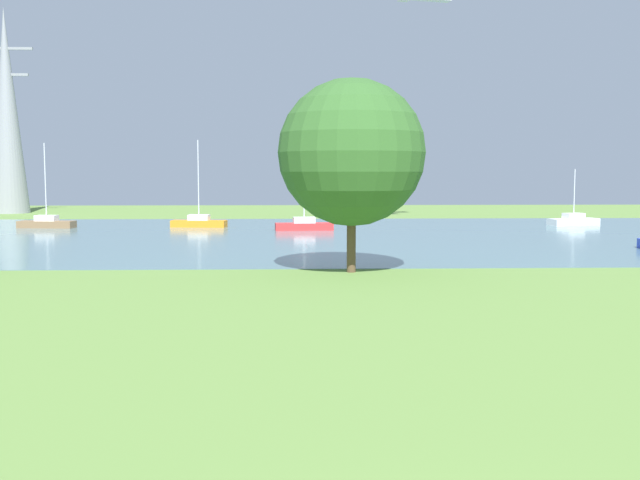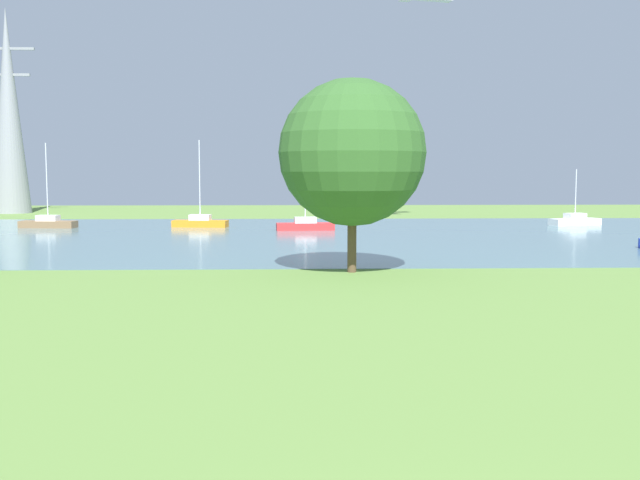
# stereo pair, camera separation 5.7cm
# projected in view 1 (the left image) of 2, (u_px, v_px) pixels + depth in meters

# --- Properties ---
(ground_plane) EXTENTS (160.00, 160.00, 0.00)m
(ground_plane) POSITION_uv_depth(u_px,v_px,m) (350.00, 295.00, 29.54)
(ground_plane) COLOR olive
(water_surface) EXTENTS (140.00, 40.00, 0.02)m
(water_surface) POSITION_uv_depth(u_px,v_px,m) (322.00, 235.00, 57.40)
(water_surface) COLOR slate
(water_surface) RESTS_ON ground
(sailboat_red) EXTENTS (4.91, 1.90, 5.11)m
(sailboat_red) POSITION_uv_depth(u_px,v_px,m) (304.00, 225.00, 62.12)
(sailboat_red) COLOR red
(sailboat_red) RESTS_ON water_surface
(sailboat_brown) EXTENTS (4.94, 2.03, 7.34)m
(sailboat_brown) POSITION_uv_depth(u_px,v_px,m) (47.00, 223.00, 64.78)
(sailboat_brown) COLOR brown
(sailboat_brown) RESTS_ON water_surface
(sailboat_orange) EXTENTS (4.96, 2.13, 7.64)m
(sailboat_orange) POSITION_uv_depth(u_px,v_px,m) (199.00, 222.00, 65.66)
(sailboat_orange) COLOR orange
(sailboat_orange) RESTS_ON water_surface
(sailboat_white) EXTENTS (5.03, 2.89, 5.11)m
(sailboat_white) POSITION_uv_depth(u_px,v_px,m) (573.00, 220.00, 68.13)
(sailboat_white) COLOR white
(sailboat_white) RESTS_ON water_surface
(tree_west_far) EXTENTS (7.13, 7.13, 9.38)m
(tree_west_far) POSITION_uv_depth(u_px,v_px,m) (352.00, 153.00, 35.86)
(tree_west_far) COLOR brown
(tree_west_far) RESTS_ON ground
(electricity_pylon) EXTENTS (6.40, 4.40, 23.97)m
(electricity_pylon) POSITION_uv_depth(u_px,v_px,m) (7.00, 111.00, 87.26)
(electricity_pylon) COLOR gray
(electricity_pylon) RESTS_ON ground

